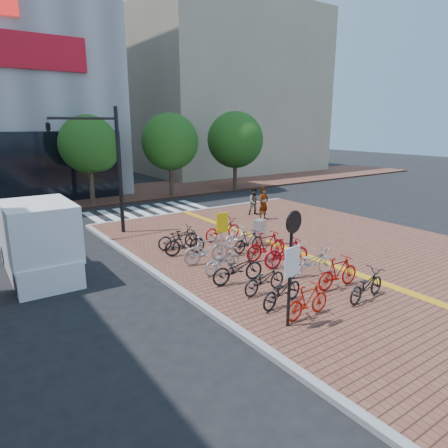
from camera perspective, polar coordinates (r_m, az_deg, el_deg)
ground at (r=14.79m, az=10.53°, el=-7.99°), size 120.00×120.00×0.00m
kerb_west at (r=9.20m, az=15.27°, el=-22.69°), size 0.25×34.00×0.15m
kerb_north at (r=25.67m, az=-3.78°, el=1.91°), size 14.00×0.25×0.15m
far_sidewalk at (r=32.55m, az=-16.61°, el=3.96°), size 70.00×8.00×0.15m
building_beige at (r=50.14m, az=-0.91°, el=18.16°), size 20.00×18.00×18.00m
crosswalk at (r=26.30m, az=-10.71°, el=1.83°), size 7.50×4.00×0.01m
street_trees at (r=30.87m, az=-5.92°, el=11.47°), size 16.20×4.60×6.35m
bike_0 at (r=11.74m, az=11.84°, el=-10.70°), size 1.64×0.47×0.98m
bike_1 at (r=12.35m, az=8.29°, el=-9.36°), size 1.88×0.94×0.94m
bike_2 at (r=13.16m, az=5.79°, el=-7.85°), size 1.76×0.71×0.91m
bike_3 at (r=13.85m, az=1.97°, el=-6.36°), size 2.02×0.90×1.03m
bike_4 at (r=14.81m, az=-0.24°, el=-5.21°), size 1.80×0.89×0.91m
bike_5 at (r=15.69m, az=-2.55°, el=-3.66°), size 1.96×0.82×1.14m
bike_6 at (r=16.79m, az=-5.60°, el=-2.63°), size 1.84×0.79×1.07m
bike_7 at (r=17.68m, az=-6.57°, el=-1.91°), size 1.95×0.80×1.00m
bike_8 at (r=13.34m, az=19.67°, el=-8.22°), size 1.88×0.84×0.95m
bike_9 at (r=13.93m, az=15.98°, el=-6.67°), size 1.83×0.59×1.09m
bike_10 at (r=14.80m, az=12.31°, el=-5.28°), size 2.08×1.05×1.04m
bike_11 at (r=15.48m, az=8.95°, el=-4.04°), size 2.00×0.93×1.16m
bike_12 at (r=16.21m, az=6.06°, el=-3.09°), size 1.96×0.63×1.16m
bike_13 at (r=17.12m, az=3.54°, el=-2.47°), size 1.59×0.51×0.95m
bike_14 at (r=17.88m, az=1.89°, el=-1.74°), size 1.61×0.71×0.94m
bike_15 at (r=18.86m, az=-0.19°, el=-0.74°), size 1.99×0.76×1.04m
pedestrian_a at (r=22.92m, az=5.68°, el=2.95°), size 0.73×0.53×1.87m
pedestrian_b at (r=24.11m, az=4.41°, el=3.23°), size 0.97×0.89×1.61m
utility_box at (r=18.14m, az=5.11°, el=-1.19°), size 0.63×0.54×1.16m
yellow_sign at (r=16.22m, az=-0.30°, el=-0.37°), size 0.51×0.15×1.87m
notice_sign at (r=10.55m, az=9.64°, el=-4.42°), size 0.60×0.18×3.24m
traffic_light_pole at (r=19.88m, az=-18.82°, el=10.22°), size 3.31×1.28×6.16m
box_truck at (r=16.31m, az=-25.19°, el=-2.04°), size 2.23×4.97×2.86m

